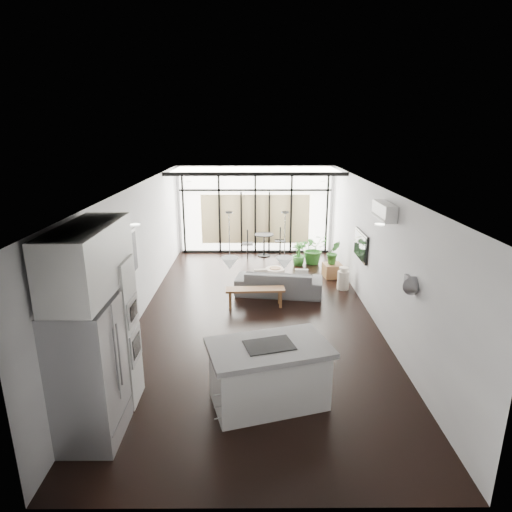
{
  "coord_description": "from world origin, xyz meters",
  "views": [
    {
      "loc": [
        -0.05,
        -8.63,
        3.92
      ],
      "look_at": [
        0.0,
        0.3,
        1.25
      ],
      "focal_mm": 30.0,
      "sensor_mm": 36.0,
      "label": 1
    }
  ],
  "objects_px": {
    "pouf": "(275,276)",
    "milk_can": "(343,278)",
    "sofa": "(279,278)",
    "console_bench": "(255,297)",
    "fridge": "(89,373)",
    "tv": "(361,245)",
    "island": "(269,374)"
  },
  "relations": [
    {
      "from": "pouf",
      "to": "milk_can",
      "type": "height_order",
      "value": "milk_can"
    },
    {
      "from": "sofa",
      "to": "milk_can",
      "type": "bearing_deg",
      "value": -160.03
    },
    {
      "from": "console_bench",
      "to": "fridge",
      "type": "bearing_deg",
      "value": -119.19
    },
    {
      "from": "console_bench",
      "to": "tv",
      "type": "xyz_separation_m",
      "value": [
        2.48,
        0.54,
        1.08
      ]
    },
    {
      "from": "console_bench",
      "to": "sofa",
      "type": "bearing_deg",
      "value": 49.07
    },
    {
      "from": "fridge",
      "to": "pouf",
      "type": "xyz_separation_m",
      "value": [
        2.65,
        5.82,
        -0.74
      ]
    },
    {
      "from": "fridge",
      "to": "milk_can",
      "type": "height_order",
      "value": "fridge"
    },
    {
      "from": "milk_can",
      "to": "tv",
      "type": "distance_m",
      "value": 1.17
    },
    {
      "from": "pouf",
      "to": "tv",
      "type": "bearing_deg",
      "value": -26.53
    },
    {
      "from": "island",
      "to": "milk_can",
      "type": "bearing_deg",
      "value": 50.25
    },
    {
      "from": "console_bench",
      "to": "pouf",
      "type": "distance_m",
      "value": 1.6
    },
    {
      "from": "sofa",
      "to": "tv",
      "type": "relative_size",
      "value": 1.9
    },
    {
      "from": "fridge",
      "to": "console_bench",
      "type": "distance_m",
      "value": 4.86
    },
    {
      "from": "console_bench",
      "to": "pouf",
      "type": "bearing_deg",
      "value": 67.91
    },
    {
      "from": "sofa",
      "to": "tv",
      "type": "height_order",
      "value": "tv"
    },
    {
      "from": "console_bench",
      "to": "tv",
      "type": "bearing_deg",
      "value": 9.37
    },
    {
      "from": "island",
      "to": "milk_can",
      "type": "relative_size",
      "value": 2.96
    },
    {
      "from": "island",
      "to": "fridge",
      "type": "bearing_deg",
      "value": -179.06
    },
    {
      "from": "tv",
      "to": "sofa",
      "type": "bearing_deg",
      "value": 173.63
    },
    {
      "from": "island",
      "to": "pouf",
      "type": "xyz_separation_m",
      "value": [
        0.34,
        5.11,
        -0.27
      ]
    },
    {
      "from": "console_bench",
      "to": "tv",
      "type": "distance_m",
      "value": 2.76
    },
    {
      "from": "console_bench",
      "to": "island",
      "type": "bearing_deg",
      "value": -89.93
    },
    {
      "from": "island",
      "to": "console_bench",
      "type": "bearing_deg",
      "value": 76.85
    },
    {
      "from": "sofa",
      "to": "pouf",
      "type": "xyz_separation_m",
      "value": [
        -0.06,
        0.76,
        -0.21
      ]
    },
    {
      "from": "fridge",
      "to": "tv",
      "type": "relative_size",
      "value": 1.71
    },
    {
      "from": "sofa",
      "to": "milk_can",
      "type": "distance_m",
      "value": 1.68
    },
    {
      "from": "sofa",
      "to": "milk_can",
      "type": "height_order",
      "value": "sofa"
    },
    {
      "from": "console_bench",
      "to": "pouf",
      "type": "height_order",
      "value": "console_bench"
    },
    {
      "from": "pouf",
      "to": "tv",
      "type": "xyz_separation_m",
      "value": [
        1.95,
        -0.97,
        1.1
      ]
    },
    {
      "from": "pouf",
      "to": "milk_can",
      "type": "xyz_separation_m",
      "value": [
        1.71,
        -0.43,
        0.09
      ]
    },
    {
      "from": "island",
      "to": "fridge",
      "type": "distance_m",
      "value": 2.47
    },
    {
      "from": "sofa",
      "to": "pouf",
      "type": "distance_m",
      "value": 0.79
    }
  ]
}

